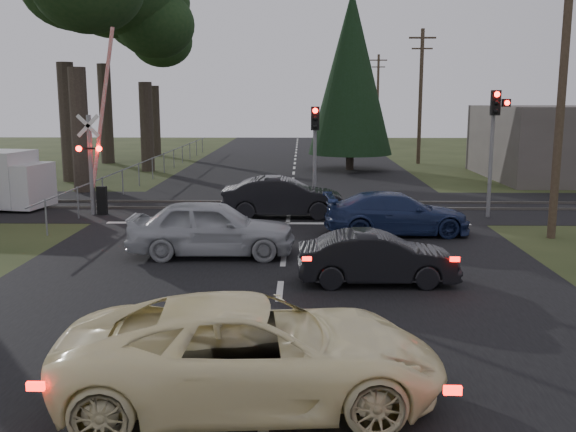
{
  "coord_description": "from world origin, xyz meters",
  "views": [
    {
      "loc": [
        0.51,
        -14.27,
        4.38
      ],
      "look_at": [
        0.13,
        2.6,
        1.3
      ],
      "focal_mm": 40.0,
      "sensor_mm": 36.0,
      "label": 1
    }
  ],
  "objects_px": {
    "utility_pole_far": "(378,96)",
    "dark_car_far": "(283,197)",
    "dark_hatchback": "(377,258)",
    "cream_coupe": "(253,352)",
    "traffic_signal_right": "(495,129)",
    "blue_sedan": "(397,214)",
    "utility_pole_near": "(562,88)",
    "crossing_signal": "(97,161)",
    "traffic_signal_center": "(315,140)",
    "utility_pole_mid": "(421,94)",
    "silver_car": "(212,228)"
  },
  "relations": [
    {
      "from": "traffic_signal_right",
      "to": "dark_hatchback",
      "type": "distance_m",
      "value": 10.57
    },
    {
      "from": "crossing_signal",
      "to": "traffic_signal_center",
      "type": "xyz_separation_m",
      "value": [
        8.27,
        0.89,
        0.75
      ]
    },
    {
      "from": "cream_coupe",
      "to": "utility_pole_mid",
      "type": "bearing_deg",
      "value": -19.14
    },
    {
      "from": "blue_sedan",
      "to": "crossing_signal",
      "type": "bearing_deg",
      "value": 69.11
    },
    {
      "from": "traffic_signal_right",
      "to": "utility_pole_far",
      "type": "bearing_deg",
      "value": 88.8
    },
    {
      "from": "cream_coupe",
      "to": "dark_hatchback",
      "type": "relative_size",
      "value": 1.46
    },
    {
      "from": "dark_hatchback",
      "to": "traffic_signal_right",
      "type": "bearing_deg",
      "value": -32.59
    },
    {
      "from": "utility_pole_mid",
      "to": "blue_sedan",
      "type": "height_order",
      "value": "utility_pole_mid"
    },
    {
      "from": "dark_hatchback",
      "to": "dark_car_far",
      "type": "xyz_separation_m",
      "value": [
        -2.52,
        8.78,
        0.13
      ]
    },
    {
      "from": "silver_car",
      "to": "traffic_signal_center",
      "type": "bearing_deg",
      "value": -23.64
    },
    {
      "from": "traffic_signal_center",
      "to": "blue_sedan",
      "type": "bearing_deg",
      "value": -58.37
    },
    {
      "from": "utility_pole_far",
      "to": "blue_sedan",
      "type": "height_order",
      "value": "utility_pole_far"
    },
    {
      "from": "traffic_signal_right",
      "to": "dark_hatchback",
      "type": "xyz_separation_m",
      "value": [
        -5.23,
        -8.78,
        -2.69
      ]
    },
    {
      "from": "traffic_signal_right",
      "to": "utility_pole_near",
      "type": "relative_size",
      "value": 0.52
    },
    {
      "from": "traffic_signal_right",
      "to": "dark_car_far",
      "type": "relative_size",
      "value": 1.03
    },
    {
      "from": "utility_pole_far",
      "to": "cream_coupe",
      "type": "distance_m",
      "value": 61.25
    },
    {
      "from": "utility_pole_mid",
      "to": "blue_sedan",
      "type": "distance_m",
      "value": 24.4
    },
    {
      "from": "dark_hatchback",
      "to": "cream_coupe",
      "type": "bearing_deg",
      "value": 156.11
    },
    {
      "from": "traffic_signal_right",
      "to": "dark_hatchback",
      "type": "height_order",
      "value": "traffic_signal_right"
    },
    {
      "from": "traffic_signal_right",
      "to": "utility_pole_mid",
      "type": "height_order",
      "value": "utility_pole_mid"
    },
    {
      "from": "utility_pole_mid",
      "to": "silver_car",
      "type": "xyz_separation_m",
      "value": [
        -10.54,
        -26.58,
        -3.93
      ]
    },
    {
      "from": "cream_coupe",
      "to": "utility_pole_near",
      "type": "bearing_deg",
      "value": -42.49
    },
    {
      "from": "traffic_signal_center",
      "to": "traffic_signal_right",
      "type": "bearing_deg",
      "value": -10.41
    },
    {
      "from": "traffic_signal_right",
      "to": "traffic_signal_center",
      "type": "bearing_deg",
      "value": 169.59
    },
    {
      "from": "cream_coupe",
      "to": "utility_pole_far",
      "type": "bearing_deg",
      "value": -13.55
    },
    {
      "from": "traffic_signal_right",
      "to": "silver_car",
      "type": "distance_m",
      "value": 11.61
    },
    {
      "from": "utility_pole_far",
      "to": "dark_car_far",
      "type": "relative_size",
      "value": 1.98
    },
    {
      "from": "blue_sedan",
      "to": "silver_car",
      "type": "bearing_deg",
      "value": 114.33
    },
    {
      "from": "dark_hatchback",
      "to": "dark_car_far",
      "type": "relative_size",
      "value": 0.83
    },
    {
      "from": "traffic_signal_right",
      "to": "blue_sedan",
      "type": "height_order",
      "value": "traffic_signal_right"
    },
    {
      "from": "utility_pole_near",
      "to": "dark_car_far",
      "type": "bearing_deg",
      "value": 158.23
    },
    {
      "from": "utility_pole_near",
      "to": "utility_pole_far",
      "type": "height_order",
      "value": "same"
    },
    {
      "from": "traffic_signal_right",
      "to": "dark_hatchback",
      "type": "bearing_deg",
      "value": -120.8
    },
    {
      "from": "crossing_signal",
      "to": "utility_pole_near",
      "type": "height_order",
      "value": "utility_pole_near"
    },
    {
      "from": "dark_car_far",
      "to": "blue_sedan",
      "type": "bearing_deg",
      "value": -129.99
    },
    {
      "from": "utility_pole_mid",
      "to": "cream_coupe",
      "type": "xyz_separation_m",
      "value": [
        -8.7,
        -35.5,
        -3.96
      ]
    },
    {
      "from": "utility_pole_near",
      "to": "silver_car",
      "type": "xyz_separation_m",
      "value": [
        -10.54,
        -2.58,
        -3.93
      ]
    },
    {
      "from": "utility_pole_far",
      "to": "dark_car_far",
      "type": "xyz_separation_m",
      "value": [
        -8.7,
        -45.53,
        -3.97
      ]
    },
    {
      "from": "crossing_signal",
      "to": "traffic_signal_right",
      "type": "distance_m",
      "value": 14.88
    },
    {
      "from": "utility_pole_near",
      "to": "traffic_signal_center",
      "type": "bearing_deg",
      "value": 148.05
    },
    {
      "from": "utility_pole_far",
      "to": "dark_hatchback",
      "type": "relative_size",
      "value": 2.37
    },
    {
      "from": "utility_pole_mid",
      "to": "silver_car",
      "type": "bearing_deg",
      "value": -111.63
    },
    {
      "from": "utility_pole_far",
      "to": "dark_car_far",
      "type": "height_order",
      "value": "utility_pole_far"
    },
    {
      "from": "cream_coupe",
      "to": "blue_sedan",
      "type": "bearing_deg",
      "value": -23.07
    },
    {
      "from": "traffic_signal_right",
      "to": "cream_coupe",
      "type": "height_order",
      "value": "traffic_signal_right"
    },
    {
      "from": "utility_pole_near",
      "to": "traffic_signal_right",
      "type": "bearing_deg",
      "value": 105.34
    },
    {
      "from": "utility_pole_near",
      "to": "blue_sedan",
      "type": "height_order",
      "value": "utility_pole_near"
    },
    {
      "from": "traffic_signal_right",
      "to": "utility_pole_far",
      "type": "relative_size",
      "value": 0.52
    },
    {
      "from": "traffic_signal_center",
      "to": "blue_sedan",
      "type": "height_order",
      "value": "traffic_signal_center"
    },
    {
      "from": "cream_coupe",
      "to": "dark_hatchback",
      "type": "bearing_deg",
      "value": -27.47
    }
  ]
}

